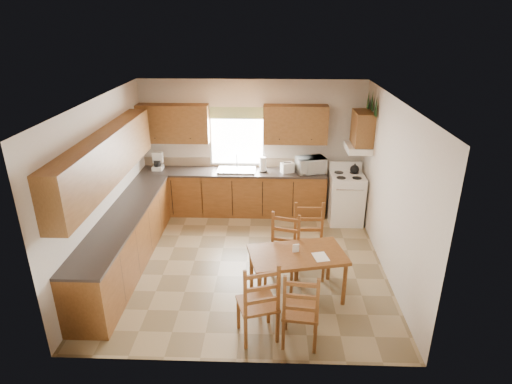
{
  "coord_description": "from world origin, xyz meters",
  "views": [
    {
      "loc": [
        0.38,
        -6.18,
        3.84
      ],
      "look_at": [
        0.15,
        0.3,
        1.15
      ],
      "focal_mm": 30.0,
      "sensor_mm": 36.0,
      "label": 1
    }
  ],
  "objects_px": {
    "stove": "(346,199)",
    "dining_table": "(296,275)",
    "chair_far_left": "(282,253)",
    "chair_far_right": "(309,242)",
    "chair_near_right": "(258,299)",
    "microwave": "(311,165)",
    "chair_near_left": "(301,306)"
  },
  "relations": [
    {
      "from": "stove",
      "to": "chair_near_left",
      "type": "bearing_deg",
      "value": -107.76
    },
    {
      "from": "stove",
      "to": "dining_table",
      "type": "xyz_separation_m",
      "value": [
        -1.1,
        -2.52,
        -0.12
      ]
    },
    {
      "from": "microwave",
      "to": "chair_near_left",
      "type": "xyz_separation_m",
      "value": [
        -0.41,
        -3.77,
        -0.55
      ]
    },
    {
      "from": "chair_far_left",
      "to": "chair_far_right",
      "type": "relative_size",
      "value": 0.96
    },
    {
      "from": "chair_near_left",
      "to": "chair_far_left",
      "type": "xyz_separation_m",
      "value": [
        -0.21,
        1.24,
        0.02
      ]
    },
    {
      "from": "stove",
      "to": "chair_far_left",
      "type": "xyz_separation_m",
      "value": [
        -1.31,
        -2.23,
        0.07
      ]
    },
    {
      "from": "chair_near_left",
      "to": "chair_far_left",
      "type": "bearing_deg",
      "value": -73.7
    },
    {
      "from": "chair_near_left",
      "to": "chair_far_left",
      "type": "height_order",
      "value": "chair_far_left"
    },
    {
      "from": "microwave",
      "to": "chair_far_left",
      "type": "xyz_separation_m",
      "value": [
        -0.61,
        -2.53,
        -0.52
      ]
    },
    {
      "from": "microwave",
      "to": "chair_near_left",
      "type": "relative_size",
      "value": 0.49
    },
    {
      "from": "chair_near_left",
      "to": "microwave",
      "type": "bearing_deg",
      "value": -89.32
    },
    {
      "from": "chair_near_left",
      "to": "chair_near_right",
      "type": "bearing_deg",
      "value": -2.55
    },
    {
      "from": "chair_near_right",
      "to": "chair_far_left",
      "type": "distance_m",
      "value": 1.2
    },
    {
      "from": "dining_table",
      "to": "chair_far_right",
      "type": "bearing_deg",
      "value": 56.84
    },
    {
      "from": "microwave",
      "to": "dining_table",
      "type": "xyz_separation_m",
      "value": [
        -0.41,
        -2.82,
        -0.72
      ]
    },
    {
      "from": "stove",
      "to": "dining_table",
      "type": "relative_size",
      "value": 0.71
    },
    {
      "from": "chair_far_left",
      "to": "chair_near_right",
      "type": "bearing_deg",
      "value": -90.07
    },
    {
      "from": "chair_near_right",
      "to": "stove",
      "type": "bearing_deg",
      "value": -133.25
    },
    {
      "from": "stove",
      "to": "chair_far_left",
      "type": "height_order",
      "value": "chair_far_left"
    },
    {
      "from": "chair_far_left",
      "to": "chair_far_right",
      "type": "distance_m",
      "value": 0.52
    },
    {
      "from": "microwave",
      "to": "chair_near_left",
      "type": "height_order",
      "value": "microwave"
    },
    {
      "from": "microwave",
      "to": "chair_near_left",
      "type": "bearing_deg",
      "value": -111.77
    },
    {
      "from": "chair_near_left",
      "to": "chair_near_right",
      "type": "xyz_separation_m",
      "value": [
        -0.54,
        0.09,
        0.03
      ]
    },
    {
      "from": "microwave",
      "to": "chair_far_right",
      "type": "xyz_separation_m",
      "value": [
        -0.18,
        -2.24,
        -0.5
      ]
    },
    {
      "from": "stove",
      "to": "dining_table",
      "type": "distance_m",
      "value": 2.75
    },
    {
      "from": "microwave",
      "to": "chair_near_right",
      "type": "xyz_separation_m",
      "value": [
        -0.94,
        -3.68,
        -0.52
      ]
    },
    {
      "from": "chair_near_right",
      "to": "microwave",
      "type": "bearing_deg",
      "value": -121.78
    },
    {
      "from": "stove",
      "to": "chair_far_right",
      "type": "relative_size",
      "value": 0.83
    },
    {
      "from": "chair_far_left",
      "to": "chair_far_right",
      "type": "bearing_deg",
      "value": 50.01
    },
    {
      "from": "dining_table",
      "to": "chair_near_right",
      "type": "distance_m",
      "value": 1.04
    },
    {
      "from": "stove",
      "to": "chair_near_left",
      "type": "relative_size",
      "value": 0.9
    },
    {
      "from": "microwave",
      "to": "chair_far_right",
      "type": "distance_m",
      "value": 2.31
    }
  ]
}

